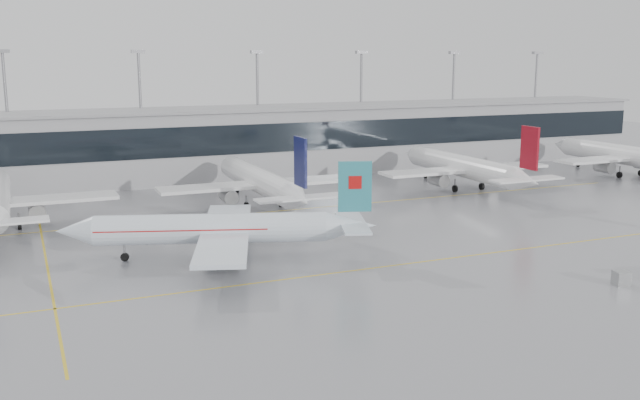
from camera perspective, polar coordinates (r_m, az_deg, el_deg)
name	(u,v)px	position (r m, az deg, el deg)	size (l,w,h in m)	color
ground	(366,269)	(73.37, 3.70, -5.53)	(320.00, 320.00, 0.00)	gray
taxi_line_main	(366,269)	(73.36, 3.70, -5.52)	(120.00, 0.25, 0.01)	gold
taxi_line_north	(270,212)	(100.18, -4.05, -0.94)	(120.00, 0.25, 0.01)	gold
taxi_line_cross	(47,263)	(80.44, -21.03, -4.76)	(0.25, 60.00, 0.01)	gold
terminal	(210,144)	(129.49, -8.76, 4.43)	(180.00, 15.00, 12.00)	#97979A
terminal_glass	(221,140)	(122.06, -7.89, 4.75)	(180.00, 0.20, 5.00)	black
terminal_roof	(209,110)	(128.90, -8.84, 7.17)	(182.00, 16.00, 0.40)	gray
light_masts	(201,101)	(134.64, -9.50, 7.81)	(156.40, 1.00, 22.60)	gray
air_canada_jet	(224,229)	(76.64, -7.72, -2.34)	(33.22, 26.62, 10.43)	silver
parked_jet_c	(261,182)	(102.91, -4.76, 1.48)	(29.64, 36.96, 11.72)	white
parked_jet_d	(465,167)	(118.52, 11.52, 2.59)	(29.64, 36.96, 11.72)	white
parked_jet_e	(627,156)	(141.26, 23.32, 3.27)	(29.64, 36.96, 11.72)	white
gse_unit	(621,278)	(73.72, 22.96, -5.79)	(1.38, 1.28, 1.38)	gray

